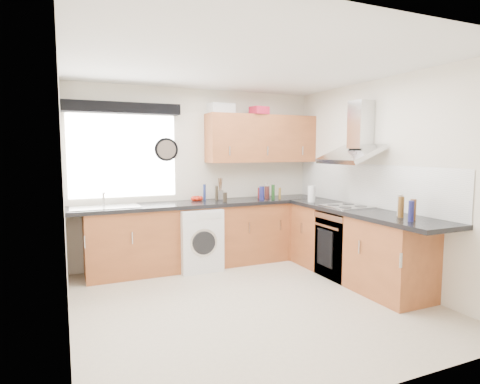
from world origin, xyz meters
name	(u,v)px	position (x,y,z in m)	size (l,w,h in m)	color
ground_plane	(251,301)	(0.00, 0.00, 0.00)	(3.60, 3.60, 0.00)	beige
ceiling	(251,64)	(0.00, 0.00, 2.50)	(3.60, 3.60, 0.02)	white
wall_back	(198,176)	(0.00, 1.80, 1.25)	(3.60, 0.02, 2.50)	silver
wall_front	(371,210)	(0.00, -1.80, 1.25)	(3.60, 0.02, 2.50)	silver
wall_left	(64,194)	(-1.80, 0.00, 1.25)	(0.02, 3.60, 2.50)	silver
wall_right	(383,181)	(1.80, 0.00, 1.25)	(0.02, 3.60, 2.50)	silver
window	(123,156)	(-1.05, 1.79, 1.55)	(1.40, 0.02, 1.10)	silver
window_blind	(123,108)	(-1.05, 1.70, 2.18)	(1.50, 0.18, 0.14)	black
splashback	(365,185)	(1.79, 0.30, 1.18)	(0.01, 3.00, 0.54)	white
base_cab_back	(198,236)	(-0.10, 1.51, 0.43)	(3.00, 0.58, 0.86)	brown
base_cab_corner	(296,227)	(1.50, 1.50, 0.43)	(0.60, 0.60, 0.86)	brown
base_cab_right	(354,246)	(1.51, 0.15, 0.43)	(0.58, 2.10, 0.86)	brown
worktop_back	(205,204)	(0.00, 1.50, 0.89)	(3.60, 0.62, 0.05)	black
worktop_right	(363,212)	(1.50, 0.00, 0.89)	(0.62, 2.42, 0.05)	black
sink	(105,204)	(-1.33, 1.50, 0.95)	(0.84, 0.46, 0.10)	#B9B9B9
oven	(346,244)	(1.50, 0.30, 0.42)	(0.56, 0.58, 0.85)	black
hob_plate	(347,206)	(1.50, 0.30, 0.92)	(0.52, 0.52, 0.01)	#B9B9B9
extractor_hood	(355,139)	(1.60, 0.30, 1.77)	(0.52, 0.78, 0.66)	#B9B9B9
upper_cabinets	(262,139)	(0.95, 1.62, 1.80)	(1.70, 0.35, 0.70)	brown
washing_machine	(197,239)	(-0.15, 1.40, 0.42)	(0.57, 0.55, 0.84)	silver
wall_clock	(167,150)	(-0.47, 1.76, 1.64)	(0.33, 0.33, 0.04)	black
casserole	(221,109)	(0.33, 1.72, 2.22)	(0.36, 0.26, 0.15)	silver
storage_box	(259,110)	(0.85, 1.52, 2.20)	(0.24, 0.20, 0.11)	#A9152D
utensil_pot	(220,195)	(0.31, 1.70, 0.97)	(0.09, 0.09, 0.13)	gray
kitchen_roll	(312,194)	(1.35, 0.88, 1.02)	(0.10, 0.10, 0.23)	silver
tomato_cluster	(197,198)	(-0.07, 1.65, 0.94)	(0.15, 0.15, 0.07)	#A6180A
jar_0	(280,193)	(1.11, 1.35, 0.99)	(0.04, 0.04, 0.17)	brown
jar_1	(262,193)	(0.82, 1.36, 1.01)	(0.07, 0.07, 0.20)	#181951
jar_2	(204,192)	(0.06, 1.68, 1.02)	(0.04, 0.04, 0.23)	navy
jar_3	(267,192)	(0.97, 1.49, 1.00)	(0.06, 0.06, 0.18)	#461B19
jar_4	(268,192)	(1.08, 1.65, 1.00)	(0.04, 0.04, 0.17)	navy
jar_5	(266,190)	(1.03, 1.63, 1.02)	(0.06, 0.06, 0.22)	#ADA094
jar_6	(267,192)	(1.00, 1.53, 1.01)	(0.06, 0.06, 0.20)	#A99C90
jar_7	(273,192)	(1.01, 1.36, 1.02)	(0.05, 0.05, 0.22)	#183D15
jar_8	(225,197)	(0.25, 1.36, 0.98)	(0.06, 0.06, 0.13)	black
jar_9	(260,193)	(0.90, 1.58, 0.99)	(0.07, 0.07, 0.16)	maroon
jar_10	(217,193)	(0.21, 1.60, 1.01)	(0.04, 0.04, 0.21)	#2C2418
bottle_0	(413,210)	(1.49, -0.76, 1.02)	(0.06, 0.06, 0.22)	brown
bottle_1	(401,207)	(1.50, -0.59, 1.02)	(0.06, 0.06, 0.23)	brown
bottle_2	(411,211)	(1.40, -0.82, 1.02)	(0.05, 0.05, 0.21)	navy
bottle_3	(400,205)	(1.56, -0.52, 1.03)	(0.06, 0.06, 0.24)	#B0A596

